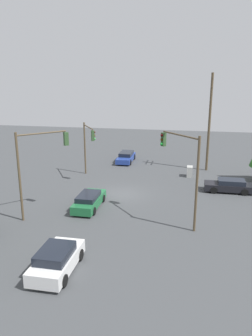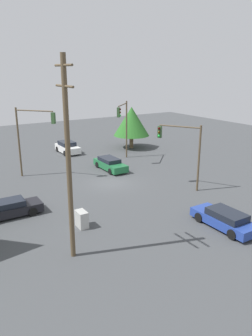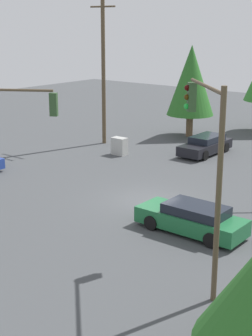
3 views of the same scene
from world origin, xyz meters
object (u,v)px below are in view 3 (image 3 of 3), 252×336
at_px(sedan_dark, 206,145).
at_px(electrical_cabinet, 119,146).
at_px(sedan_green, 192,219).
at_px(traffic_signal_aux, 9,124).
at_px(traffic_signal_cross, 207,147).

relative_size(sedan_dark, electrical_cabinet, 3.87).
relative_size(sedan_green, traffic_signal_aux, 0.80).
bearing_deg(traffic_signal_aux, sedan_green, -13.96).
distance_m(sedan_dark, traffic_signal_cross, 18.08).
bearing_deg(traffic_signal_cross, sedan_dark, -15.21).
height_order(sedan_dark, traffic_signal_cross, traffic_signal_cross).
distance_m(traffic_signal_cross, electrical_cabinet, 17.96).
height_order(sedan_dark, sedan_green, sedan_green).
xyz_separation_m(traffic_signal_aux, electrical_cabinet, (-2.40, 10.91, -3.47)).
distance_m(sedan_green, electrical_cabinet, 13.61).
bearing_deg(sedan_dark, sedan_green, 117.97).
height_order(sedan_green, traffic_signal_aux, traffic_signal_aux).
xyz_separation_m(sedan_dark, sedan_green, (6.41, -12.06, 0.01)).
bearing_deg(sedan_dark, traffic_signal_cross, 119.95).
bearing_deg(sedan_green, traffic_signal_cross, -143.24).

